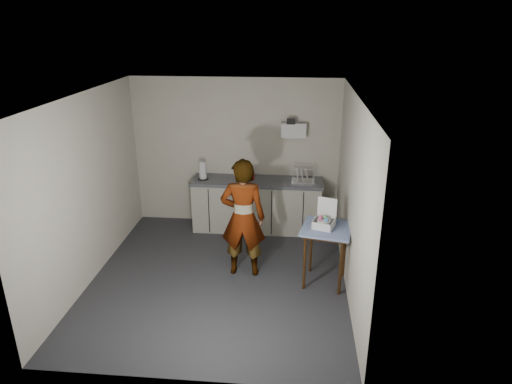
# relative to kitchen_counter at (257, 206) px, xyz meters

# --- Properties ---
(ground) EXTENTS (4.00, 4.00, 0.00)m
(ground) POSITION_rel_kitchen_counter_xyz_m (-0.40, -1.70, -0.43)
(ground) COLOR #25262A
(ground) RESTS_ON ground
(wall_back) EXTENTS (3.60, 0.02, 2.60)m
(wall_back) POSITION_rel_kitchen_counter_xyz_m (-0.40, 0.29, 0.87)
(wall_back) COLOR beige
(wall_back) RESTS_ON ground
(wall_right) EXTENTS (0.02, 4.00, 2.60)m
(wall_right) POSITION_rel_kitchen_counter_xyz_m (1.39, -1.70, 0.87)
(wall_right) COLOR beige
(wall_right) RESTS_ON ground
(wall_left) EXTENTS (0.02, 4.00, 2.60)m
(wall_left) POSITION_rel_kitchen_counter_xyz_m (-2.19, -1.70, 0.87)
(wall_left) COLOR beige
(wall_left) RESTS_ON ground
(ceiling) EXTENTS (3.60, 4.00, 0.01)m
(ceiling) POSITION_rel_kitchen_counter_xyz_m (-0.40, -1.70, 2.17)
(ceiling) COLOR silver
(ceiling) RESTS_ON wall_back
(kitchen_counter) EXTENTS (2.24, 0.62, 0.91)m
(kitchen_counter) POSITION_rel_kitchen_counter_xyz_m (0.00, 0.00, 0.00)
(kitchen_counter) COLOR black
(kitchen_counter) RESTS_ON ground
(wall_shelf) EXTENTS (0.42, 0.18, 0.37)m
(wall_shelf) POSITION_rel_kitchen_counter_xyz_m (0.60, 0.22, 1.32)
(wall_shelf) COLOR white
(wall_shelf) RESTS_ON ground
(side_table) EXTENTS (0.78, 0.78, 0.85)m
(side_table) POSITION_rel_kitchen_counter_xyz_m (1.10, -1.68, 0.32)
(side_table) COLOR #3D260D
(side_table) RESTS_ON ground
(standing_man) EXTENTS (0.64, 0.42, 1.75)m
(standing_man) POSITION_rel_kitchen_counter_xyz_m (-0.07, -1.51, 0.45)
(standing_man) COLOR #B2A593
(standing_man) RESTS_ON ground
(soap_bottle) EXTENTS (0.13, 0.13, 0.30)m
(soap_bottle) POSITION_rel_kitchen_counter_xyz_m (-0.19, -0.09, 0.63)
(soap_bottle) COLOR black
(soap_bottle) RESTS_ON kitchen_counter
(soda_can) EXTENTS (0.07, 0.07, 0.13)m
(soda_can) POSITION_rel_kitchen_counter_xyz_m (-0.09, 0.02, 0.55)
(soda_can) COLOR red
(soda_can) RESTS_ON kitchen_counter
(dark_bottle) EXTENTS (0.07, 0.07, 0.23)m
(dark_bottle) POSITION_rel_kitchen_counter_xyz_m (-0.26, -0.02, 0.60)
(dark_bottle) COLOR black
(dark_bottle) RESTS_ON kitchen_counter
(paper_towel) EXTENTS (0.18, 0.18, 0.32)m
(paper_towel) POSITION_rel_kitchen_counter_xyz_m (-0.93, -0.03, 0.63)
(paper_towel) COLOR black
(paper_towel) RESTS_ON kitchen_counter
(dish_rack) EXTENTS (0.39, 0.29, 0.27)m
(dish_rack) POSITION_rel_kitchen_counter_xyz_m (0.78, -0.01, 0.54)
(dish_rack) COLOR white
(dish_rack) RESTS_ON kitchen_counter
(bakery_box) EXTENTS (0.34, 0.35, 0.38)m
(bakery_box) POSITION_rel_kitchen_counter_xyz_m (1.06, -1.65, 0.51)
(bakery_box) COLOR white
(bakery_box) RESTS_ON side_table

